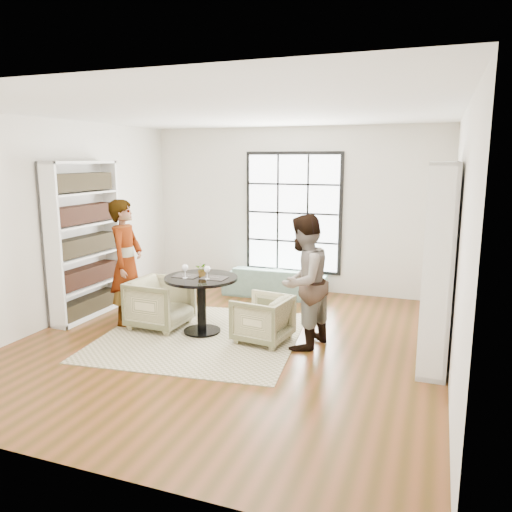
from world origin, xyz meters
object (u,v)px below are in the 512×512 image
at_px(armchair_right, 263,319).
at_px(flower_centerpiece, 203,269).
at_px(person_right, 303,282).
at_px(pedestal_table, 201,293).
at_px(wine_glass_right, 207,270).
at_px(armchair_left, 160,303).
at_px(wine_glass_left, 185,268).
at_px(person_left, 126,263).
at_px(sofa, 275,281).

height_order(armchair_right, flower_centerpiece, flower_centerpiece).
relative_size(person_right, flower_centerpiece, 8.68).
relative_size(pedestal_table, wine_glass_right, 5.47).
distance_m(armchair_left, wine_glass_left, 0.79).
xyz_separation_m(wine_glass_left, flower_centerpiece, (0.18, 0.17, -0.04)).
xyz_separation_m(pedestal_table, person_left, (-1.22, 0.01, 0.34)).
bearing_deg(pedestal_table, wine_glass_left, -140.75).
xyz_separation_m(sofa, person_left, (-1.57, -2.24, 0.67)).
bearing_deg(person_right, pedestal_table, -76.08).
xyz_separation_m(person_left, wine_glass_right, (1.37, -0.10, 0.02)).
bearing_deg(armchair_left, wine_glass_right, -95.20).
distance_m(armchair_right, person_right, 0.78).
distance_m(sofa, person_right, 2.60).
bearing_deg(armchair_right, wine_glass_left, -75.82).
bearing_deg(sofa, flower_centerpiece, 79.67).
relative_size(armchair_right, person_right, 0.40).
bearing_deg(wine_glass_left, pedestal_table, 39.25).
distance_m(armchair_left, person_right, 2.20).
bearing_deg(wine_glass_left, sofa, 77.66).
bearing_deg(armchair_right, sofa, -157.97).
relative_size(person_right, wine_glass_right, 9.33).
distance_m(sofa, wine_glass_right, 2.45).
relative_size(pedestal_table, flower_centerpiece, 5.09).
bearing_deg(flower_centerpiece, armchair_right, -3.37).
relative_size(sofa, flower_centerpiece, 8.98).
height_order(armchair_left, person_left, person_left).
height_order(armchair_left, armchair_right, armchair_left).
xyz_separation_m(armchair_left, flower_centerpiece, (0.68, 0.02, 0.55)).
distance_m(armchair_right, wine_glass_right, 1.00).
relative_size(pedestal_table, armchair_right, 1.47).
relative_size(person_left, wine_glass_right, 9.94).
bearing_deg(sofa, armchair_left, 63.81).
distance_m(sofa, flower_centerpiece, 2.33).
xyz_separation_m(person_right, flower_centerpiece, (-1.46, 0.05, 0.04)).
xyz_separation_m(sofa, person_right, (1.12, -2.27, 0.61)).
bearing_deg(armchair_left, flower_centerpiece, -85.89).
height_order(pedestal_table, wine_glass_right, wine_glass_right).
relative_size(wine_glass_left, flower_centerpiece, 0.98).
bearing_deg(person_left, person_right, -100.14).
height_order(pedestal_table, armchair_right, pedestal_table).
bearing_deg(wine_glass_right, armchair_left, 172.73).
xyz_separation_m(armchair_right, person_right, (0.55, -0.00, 0.56)).
bearing_deg(wine_glass_left, person_right, 4.16).
height_order(armchair_left, wine_glass_right, wine_glass_right).
bearing_deg(wine_glass_left, wine_glass_right, 8.04).
bearing_deg(person_left, pedestal_table, -99.93).
relative_size(pedestal_table, armchair_left, 1.28).
distance_m(pedestal_table, armchair_right, 0.96).
relative_size(armchair_left, wine_glass_right, 4.27).
relative_size(person_left, person_right, 1.07).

